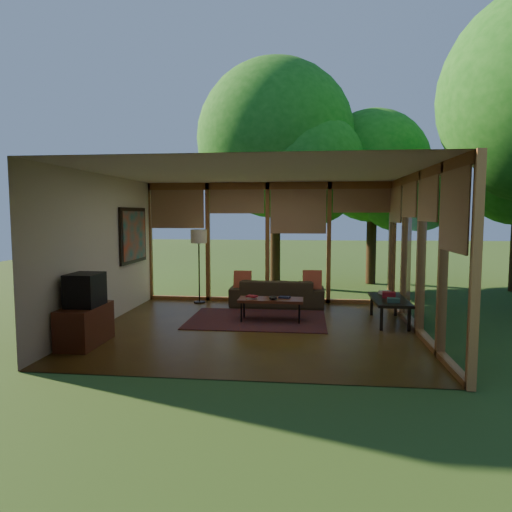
# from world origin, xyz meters

# --- Properties ---
(floor) EXTENTS (5.50, 5.50, 0.00)m
(floor) POSITION_xyz_m (0.00, 0.00, 0.00)
(floor) COLOR #573D16
(floor) RESTS_ON ground
(ceiling) EXTENTS (5.50, 5.50, 0.00)m
(ceiling) POSITION_xyz_m (0.00, 0.00, 2.70)
(ceiling) COLOR silver
(ceiling) RESTS_ON ground
(wall_left) EXTENTS (0.04, 5.00, 2.70)m
(wall_left) POSITION_xyz_m (-2.75, 0.00, 1.35)
(wall_left) COLOR beige
(wall_left) RESTS_ON ground
(wall_front) EXTENTS (5.50, 0.04, 2.70)m
(wall_front) POSITION_xyz_m (0.00, -2.50, 1.35)
(wall_front) COLOR beige
(wall_front) RESTS_ON ground
(window_wall_back) EXTENTS (5.50, 0.12, 2.70)m
(window_wall_back) POSITION_xyz_m (0.00, 2.50, 1.35)
(window_wall_back) COLOR #975E2F
(window_wall_back) RESTS_ON ground
(window_wall_right) EXTENTS (0.12, 5.00, 2.70)m
(window_wall_right) POSITION_xyz_m (2.75, 0.00, 1.35)
(window_wall_right) COLOR #975E2F
(window_wall_right) RESTS_ON ground
(tree_nw) EXTENTS (4.27, 4.27, 6.16)m
(tree_nw) POSITION_xyz_m (0.01, 4.89, 4.01)
(tree_nw) COLOR #352413
(tree_nw) RESTS_ON ground
(tree_ne) EXTENTS (3.17, 3.17, 4.93)m
(tree_ne) POSITION_xyz_m (2.72, 5.63, 3.34)
(tree_ne) COLOR #352413
(tree_ne) RESTS_ON ground
(rug) EXTENTS (2.56, 1.82, 0.01)m
(rug) POSITION_xyz_m (-0.03, 0.67, 0.01)
(rug) COLOR maroon
(rug) RESTS_ON floor
(sofa) EXTENTS (2.01, 0.79, 0.59)m
(sofa) POSITION_xyz_m (0.26, 2.00, 0.29)
(sofa) COLOR #372C1B
(sofa) RESTS_ON floor
(pillow_left) EXTENTS (0.38, 0.20, 0.39)m
(pillow_left) POSITION_xyz_m (-0.49, 1.95, 0.57)
(pillow_left) COLOR #9B210E
(pillow_left) RESTS_ON sofa
(pillow_right) EXTENTS (0.41, 0.22, 0.43)m
(pillow_right) POSITION_xyz_m (1.01, 1.95, 0.58)
(pillow_right) COLOR #9B210E
(pillow_right) RESTS_ON sofa
(ct_book_lower) EXTENTS (0.22, 0.19, 0.03)m
(ct_book_lower) POSITION_xyz_m (-0.12, 0.54, 0.44)
(ct_book_lower) COLOR #B6B1A5
(ct_book_lower) RESTS_ON coffee_table
(ct_book_upper) EXTENTS (0.23, 0.20, 0.03)m
(ct_book_upper) POSITION_xyz_m (-0.12, 0.54, 0.47)
(ct_book_upper) COLOR maroon
(ct_book_upper) RESTS_ON coffee_table
(ct_book_side) EXTENTS (0.23, 0.19, 0.03)m
(ct_book_side) POSITION_xyz_m (0.48, 0.67, 0.44)
(ct_book_side) COLOR black
(ct_book_side) RESTS_ON coffee_table
(ct_bowl) EXTENTS (0.16, 0.16, 0.07)m
(ct_bowl) POSITION_xyz_m (0.28, 0.49, 0.46)
(ct_bowl) COLOR black
(ct_bowl) RESTS_ON coffee_table
(media_cabinet) EXTENTS (0.50, 1.00, 0.60)m
(media_cabinet) POSITION_xyz_m (-2.47, -1.26, 0.30)
(media_cabinet) COLOR #5C2919
(media_cabinet) RESTS_ON floor
(television) EXTENTS (0.45, 0.55, 0.50)m
(television) POSITION_xyz_m (-2.45, -1.26, 0.85)
(television) COLOR black
(television) RESTS_ON media_cabinet
(console_book_a) EXTENTS (0.23, 0.17, 0.08)m
(console_book_a) POSITION_xyz_m (2.40, 0.31, 0.49)
(console_book_a) COLOR #345B51
(console_book_a) RESTS_ON side_console
(console_book_b) EXTENTS (0.25, 0.20, 0.11)m
(console_book_b) POSITION_xyz_m (2.40, 0.76, 0.51)
(console_book_b) COLOR maroon
(console_book_b) RESTS_ON side_console
(console_book_c) EXTENTS (0.25, 0.21, 0.06)m
(console_book_c) POSITION_xyz_m (2.40, 1.16, 0.48)
(console_book_c) COLOR #B6B1A5
(console_book_c) RESTS_ON side_console
(floor_lamp) EXTENTS (0.36, 0.36, 1.65)m
(floor_lamp) POSITION_xyz_m (-1.51, 2.17, 1.41)
(floor_lamp) COLOR black
(floor_lamp) RESTS_ON floor
(coffee_table) EXTENTS (1.20, 0.50, 0.43)m
(coffee_table) POSITION_xyz_m (0.23, 0.59, 0.39)
(coffee_table) COLOR #5C2919
(coffee_table) RESTS_ON floor
(side_console) EXTENTS (0.60, 1.40, 0.46)m
(side_console) POSITION_xyz_m (2.40, 0.71, 0.41)
(side_console) COLOR black
(side_console) RESTS_ON floor
(wall_painting) EXTENTS (0.06, 1.35, 1.15)m
(wall_painting) POSITION_xyz_m (-2.71, 1.40, 1.55)
(wall_painting) COLOR black
(wall_painting) RESTS_ON wall_left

